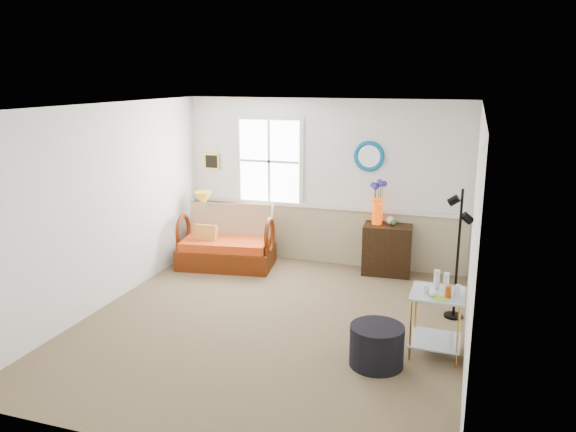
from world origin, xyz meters
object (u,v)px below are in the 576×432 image
(side_table, at_px, (436,323))
(cabinet, at_px, (387,249))
(loveseat, at_px, (226,237))
(ottoman, at_px, (377,346))
(floor_lamp, at_px, (458,255))
(lamp_stand, at_px, (206,240))

(side_table, bearing_deg, cabinet, 110.10)
(loveseat, relative_size, ottoman, 2.57)
(cabinet, relative_size, floor_lamp, 0.47)
(side_table, bearing_deg, floor_lamp, 81.42)
(lamp_stand, relative_size, cabinet, 0.75)
(loveseat, height_order, side_table, loveseat)
(loveseat, distance_m, side_table, 3.86)
(loveseat, xyz_separation_m, cabinet, (2.45, 0.45, -0.09))
(loveseat, bearing_deg, lamp_stand, 138.28)
(side_table, xyz_separation_m, floor_lamp, (0.16, 1.06, 0.46))
(floor_lamp, bearing_deg, side_table, -96.38)
(loveseat, bearing_deg, floor_lamp, -22.95)
(lamp_stand, bearing_deg, ottoman, -39.65)
(lamp_stand, distance_m, cabinet, 2.97)
(floor_lamp, bearing_deg, loveseat, 167.91)
(lamp_stand, height_order, side_table, side_table)
(cabinet, distance_m, ottoman, 2.86)
(cabinet, height_order, floor_lamp, floor_lamp)
(cabinet, bearing_deg, ottoman, -86.95)
(ottoman, bearing_deg, floor_lamp, 64.45)
(side_table, relative_size, floor_lamp, 0.43)
(cabinet, distance_m, side_table, 2.56)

